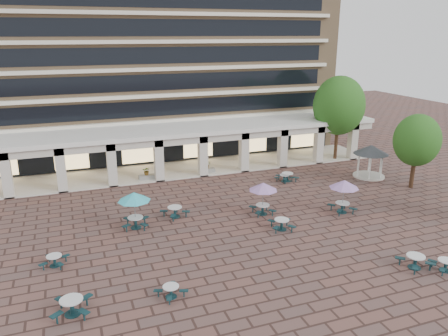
{
  "coord_description": "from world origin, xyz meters",
  "views": [
    {
      "loc": [
        -9.69,
        -25.67,
        13.14
      ],
      "look_at": [
        0.81,
        3.0,
        3.65
      ],
      "focal_mm": 35.0,
      "sensor_mm": 36.0,
      "label": 1
    }
  ],
  "objects": [
    {
      "name": "gazebo",
      "position": [
        16.88,
        6.71,
        2.3
      ],
      "size": [
        3.28,
        3.28,
        3.06
      ],
      "rotation": [
        0.0,
        0.0,
        -0.11
      ],
      "color": "beige",
      "rests_on": "ground"
    },
    {
      "name": "retail_arcade",
      "position": [
        0.0,
        14.8,
        3.0
      ],
      "size": [
        42.0,
        6.6,
        4.4
      ],
      "color": "white",
      "rests_on": "ground"
    },
    {
      "name": "picnic_table_8",
      "position": [
        -11.19,
        -0.8,
        0.4
      ],
      "size": [
        1.78,
        1.78,
        0.67
      ],
      "rotation": [
        0.0,
        0.0,
        -0.33
      ],
      "color": "#123038",
      "rests_on": "ground"
    },
    {
      "name": "picnic_table_6",
      "position": [
        3.53,
        1.95,
        2.12
      ],
      "size": [
        2.16,
        2.16,
        2.5
      ],
      "rotation": [
        0.0,
        0.0,
        -0.06
      ],
      "color": "#123038",
      "rests_on": "ground"
    },
    {
      "name": "picnic_table_11",
      "position": [
        9.37,
        0.17,
        2.19
      ],
      "size": [
        2.23,
        2.23,
        2.58
      ],
      "rotation": [
        0.0,
        0.0,
        -0.06
      ],
      "color": "#123038",
      "rests_on": "ground"
    },
    {
      "name": "planter_right",
      "position": [
        2.68,
        12.9,
        0.53
      ],
      "size": [
        1.5,
        0.73,
        1.29
      ],
      "color": "gray",
      "rests_on": "ground"
    },
    {
      "name": "picnic_table_5",
      "position": [
        -10.36,
        -6.03,
        0.5
      ],
      "size": [
        2.1,
        2.1,
        0.84
      ],
      "rotation": [
        0.0,
        0.0,
        -0.16
      ],
      "color": "#123038",
      "rests_on": "ground"
    },
    {
      "name": "picnic_table_7",
      "position": [
        3.64,
        -0.95,
        0.46
      ],
      "size": [
        1.94,
        1.94,
        0.77
      ],
      "rotation": [
        0.0,
        0.0,
        -0.19
      ],
      "color": "#123038",
      "rests_on": "ground"
    },
    {
      "name": "apartment_building",
      "position": [
        0.0,
        25.47,
        12.6
      ],
      "size": [
        40.0,
        15.5,
        25.2
      ],
      "color": "#A5835D",
      "rests_on": "ground"
    },
    {
      "name": "picnic_table_0",
      "position": [
        -5.51,
        -6.26,
        0.38
      ],
      "size": [
        1.77,
        1.77,
        0.64
      ],
      "rotation": [
        0.0,
        0.0,
        0.43
      ],
      "color": "#123038",
      "rests_on": "ground"
    },
    {
      "name": "picnic_table_4",
      "position": [
        -5.86,
        2.82,
        2.24
      ],
      "size": [
        2.29,
        2.29,
        2.64
      ],
      "rotation": [
        0.0,
        0.0,
        -0.21
      ],
      "color": "#123038",
      "rests_on": "ground"
    },
    {
      "name": "picnic_table_10",
      "position": [
        8.94,
        8.17,
        0.47
      ],
      "size": [
        1.8,
        1.8,
        0.78
      ],
      "rotation": [
        0.0,
        0.0,
        0.04
      ],
      "color": "#123038",
      "rests_on": "ground"
    },
    {
      "name": "picnic_table_3",
      "position": [
        9.94,
        -9.14,
        0.41
      ],
      "size": [
        1.75,
        1.75,
        0.69
      ],
      "rotation": [
        0.0,
        0.0,
        -0.22
      ],
      "color": "#123038",
      "rests_on": "ground"
    },
    {
      "name": "picnic_table_12",
      "position": [
        -2.81,
        3.73,
        0.48
      ],
      "size": [
        2.17,
        2.17,
        0.8
      ],
      "rotation": [
        0.0,
        0.0,
        0.37
      ],
      "color": "#123038",
      "rests_on": "ground"
    },
    {
      "name": "planter_left",
      "position": [
        -3.19,
        12.9,
        0.54
      ],
      "size": [
        1.5,
        0.85,
        1.3
      ],
      "color": "gray",
      "rests_on": "ground"
    },
    {
      "name": "tree_east_c",
      "position": [
        17.21,
        12.83,
        5.85
      ],
      "size": [
        5.37,
        5.37,
        8.95
      ],
      "color": "#472B1C",
      "rests_on": "ground"
    },
    {
      "name": "picnic_table_2",
      "position": [
        8.54,
        -8.27,
        0.47
      ],
      "size": [
        1.82,
        1.82,
        0.79
      ],
      "rotation": [
        0.0,
        0.0,
        0.04
      ],
      "color": "#123038",
      "rests_on": "ground"
    },
    {
      "name": "tree_east_a",
      "position": [
        18.43,
        2.87,
        4.29
      ],
      "size": [
        3.94,
        3.94,
        6.57
      ],
      "color": "#472B1C",
      "rests_on": "ground"
    },
    {
      "name": "ground",
      "position": [
        0.0,
        0.0,
        0.0
      ],
      "size": [
        120.0,
        120.0,
        0.0
      ],
      "primitive_type": "plane",
      "color": "brown",
      "rests_on": "ground"
    },
    {
      "name": "picnic_table_13",
      "position": [
        8.63,
        8.15,
        0.4
      ],
      "size": [
        1.83,
        1.83,
        0.67
      ],
      "rotation": [
        0.0,
        0.0,
        0.41
      ],
      "color": "#123038",
      "rests_on": "ground"
    }
  ]
}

